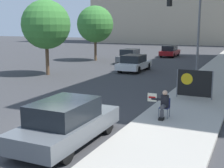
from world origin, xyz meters
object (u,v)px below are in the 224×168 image
(street_tree_near_curb, at_px, (46,25))
(street_tree_midblock, at_px, (95,24))
(car_on_road_nearest, at_px, (134,63))
(seated_protester, at_px, (164,103))
(traffic_light_pole, at_px, (188,19))
(car_on_road_midblock, at_px, (130,56))
(parked_car_curbside, at_px, (66,122))
(protest_banner, at_px, (194,83))
(car_on_road_distant, at_px, (170,51))

(street_tree_near_curb, xyz_separation_m, street_tree_midblock, (-1.28, 10.87, 0.07))
(car_on_road_nearest, bearing_deg, seated_protester, -64.57)
(traffic_light_pole, xyz_separation_m, car_on_road_nearest, (-4.85, 1.66, -3.72))
(car_on_road_midblock, bearing_deg, street_tree_near_curb, -108.13)
(car_on_road_nearest, bearing_deg, street_tree_midblock, 139.09)
(street_tree_near_curb, bearing_deg, car_on_road_midblock, 71.87)
(seated_protester, bearing_deg, traffic_light_pole, 100.12)
(street_tree_near_curb, bearing_deg, parked_car_curbside, -51.65)
(parked_car_curbside, relative_size, car_on_road_nearest, 1.05)
(protest_banner, distance_m, street_tree_midblock, 20.58)
(protest_banner, distance_m, car_on_road_distant, 23.94)
(car_on_road_distant, bearing_deg, street_tree_midblock, -130.19)
(protest_banner, xyz_separation_m, car_on_road_midblock, (-9.15, 14.21, -0.20))
(parked_car_curbside, distance_m, car_on_road_distant, 31.18)
(protest_banner, relative_size, car_on_road_nearest, 0.44)
(parked_car_curbside, distance_m, street_tree_midblock, 25.70)
(car_on_road_nearest, bearing_deg, street_tree_near_curb, -139.66)
(seated_protester, height_order, protest_banner, protest_banner)
(traffic_light_pole, relative_size, car_on_road_distant, 1.54)
(seated_protester, xyz_separation_m, protest_banner, (0.52, 4.14, 0.19))
(car_on_road_distant, bearing_deg, parked_car_curbside, -82.14)
(car_on_road_midblock, relative_size, street_tree_near_curb, 0.70)
(protest_banner, relative_size, car_on_road_distant, 0.45)
(seated_protester, relative_size, street_tree_midblock, 0.19)
(street_tree_near_curb, distance_m, street_tree_midblock, 10.95)
(car_on_road_distant, bearing_deg, seated_protester, -76.32)
(car_on_road_distant, relative_size, street_tree_midblock, 0.68)
(street_tree_midblock, bearing_deg, car_on_road_midblock, -9.91)
(traffic_light_pole, relative_size, street_tree_midblock, 1.04)
(protest_banner, bearing_deg, traffic_light_pole, 104.60)
(car_on_road_nearest, height_order, car_on_road_midblock, car_on_road_midblock)
(parked_car_curbside, xyz_separation_m, car_on_road_distant, (-4.26, 30.88, -0.04))
(seated_protester, bearing_deg, car_on_road_midblock, 118.39)
(street_tree_midblock, bearing_deg, traffic_light_pole, -33.09)
(parked_car_curbside, height_order, car_on_road_nearest, parked_car_curbside)
(car_on_road_distant, bearing_deg, protest_banner, -72.77)
(seated_protester, distance_m, car_on_road_midblock, 20.28)
(traffic_light_pole, xyz_separation_m, street_tree_midblock, (-11.82, 7.70, -0.34))
(protest_banner, bearing_deg, seated_protester, -97.10)
(seated_protester, height_order, car_on_road_distant, car_on_road_distant)
(protest_banner, distance_m, car_on_road_nearest, 11.23)
(car_on_road_nearest, height_order, car_on_road_distant, car_on_road_nearest)
(car_on_road_distant, relative_size, street_tree_near_curb, 0.70)
(car_on_road_midblock, relative_size, car_on_road_distant, 1.00)
(traffic_light_pole, distance_m, car_on_road_nearest, 6.33)
(car_on_road_midblock, distance_m, street_tree_near_curb, 11.09)
(parked_car_curbside, relative_size, street_tree_near_curb, 0.76)
(seated_protester, bearing_deg, parked_car_curbside, -117.55)
(parked_car_curbside, bearing_deg, street_tree_midblock, 115.32)
(traffic_light_pole, distance_m, parked_car_curbside, 15.79)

